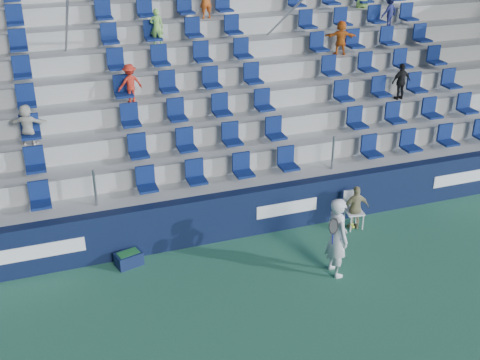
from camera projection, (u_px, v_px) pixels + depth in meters
name	position (u px, v px, depth m)	size (l,w,h in m)	color
ground	(276.00, 314.00, 12.15)	(70.00, 70.00, 0.00)	#2E6C4F
sponsor_wall	(228.00, 216.00, 14.56)	(24.00, 0.32, 1.20)	#0E1734
grandstand	(174.00, 94.00, 18.20)	(24.00, 8.17, 6.63)	#A2A29D
tennis_player	(337.00, 237.00, 13.04)	(0.69, 0.69, 1.87)	silver
line_judge_chair	(353.00, 206.00, 15.09)	(0.48, 0.49, 0.97)	white
line_judge	(356.00, 208.00, 14.95)	(0.69, 0.29, 1.18)	tan
ball_bin	(129.00, 258.00, 13.66)	(0.66, 0.52, 0.33)	#101A3C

